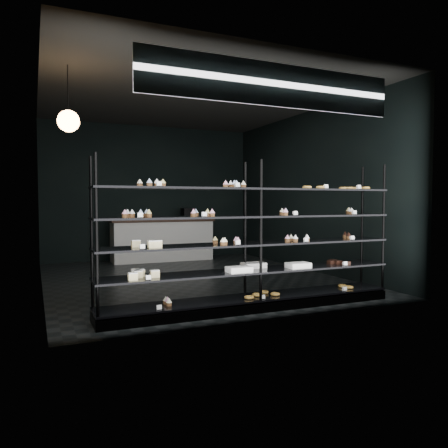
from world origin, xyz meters
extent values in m
cube|color=black|center=(0.00, 0.00, 0.01)|extent=(5.00, 6.00, 0.01)
cube|color=black|center=(0.00, 0.00, 3.20)|extent=(5.00, 6.00, 0.01)
cube|color=black|center=(0.00, 3.00, 1.60)|extent=(5.00, 0.01, 3.20)
cube|color=black|center=(0.00, -3.00, 1.60)|extent=(5.00, 0.01, 3.20)
cube|color=black|center=(-2.50, 0.00, 1.60)|extent=(0.01, 6.00, 3.20)
cube|color=black|center=(2.50, 0.00, 1.60)|extent=(0.01, 6.00, 3.20)
cube|color=black|center=(-0.03, -2.45, 0.06)|extent=(4.00, 0.50, 0.12)
cylinder|color=black|center=(-2.00, -2.67, 0.99)|extent=(0.04, 0.04, 1.85)
cylinder|color=black|center=(-2.00, -2.23, 0.99)|extent=(0.04, 0.04, 1.85)
cylinder|color=black|center=(-0.03, -2.67, 0.99)|extent=(0.04, 0.04, 1.85)
cylinder|color=black|center=(-0.03, -2.23, 0.99)|extent=(0.04, 0.04, 1.85)
cylinder|color=black|center=(1.94, -2.67, 0.99)|extent=(0.04, 0.04, 1.85)
cylinder|color=black|center=(1.94, -2.23, 0.99)|extent=(0.04, 0.04, 1.85)
cube|color=black|center=(-0.03, -2.45, 0.15)|extent=(4.00, 0.50, 0.03)
cube|color=black|center=(-0.03, -2.45, 0.50)|extent=(4.00, 0.50, 0.02)
cube|color=black|center=(-0.03, -2.45, 0.85)|extent=(4.00, 0.50, 0.02)
cube|color=black|center=(-0.03, -2.45, 1.20)|extent=(4.00, 0.50, 0.02)
cube|color=black|center=(-0.03, -2.45, 1.55)|extent=(4.00, 0.50, 0.02)
cube|color=white|center=(-1.32, -2.63, 1.59)|extent=(0.06, 0.04, 0.06)
cube|color=white|center=(-0.32, -2.63, 1.59)|extent=(0.06, 0.04, 0.06)
cube|color=white|center=(0.93, -2.63, 1.59)|extent=(0.05, 0.04, 0.06)
cube|color=white|center=(1.58, -2.63, 1.59)|extent=(0.06, 0.04, 0.06)
cube|color=white|center=(-1.51, -2.63, 1.24)|extent=(0.06, 0.04, 0.06)
cube|color=white|center=(-0.72, -2.63, 1.24)|extent=(0.05, 0.04, 0.06)
cube|color=white|center=(0.49, -2.63, 1.24)|extent=(0.05, 0.04, 0.06)
cube|color=white|center=(1.46, -2.63, 1.24)|extent=(0.06, 0.04, 0.06)
cube|color=white|center=(-1.47, -2.63, 0.89)|extent=(0.06, 0.04, 0.06)
cube|color=white|center=(-0.35, -2.63, 0.89)|extent=(0.06, 0.04, 0.06)
cube|color=white|center=(0.63, -2.63, 0.89)|extent=(0.05, 0.04, 0.06)
cube|color=white|center=(1.41, -2.63, 0.89)|extent=(0.06, 0.04, 0.06)
cube|color=white|center=(-1.49, -2.63, 0.54)|extent=(0.06, 0.04, 0.06)
cube|color=white|center=(1.31, -2.63, 0.54)|extent=(0.06, 0.04, 0.06)
cube|color=white|center=(-1.29, -2.63, 0.19)|extent=(0.06, 0.04, 0.06)
cube|color=white|center=(0.04, -2.63, 0.19)|extent=(0.05, 0.04, 0.06)
cube|color=white|center=(1.33, -2.63, 0.19)|extent=(0.06, 0.04, 0.06)
cube|color=#0D0C3F|center=(0.00, -2.92, 2.75)|extent=(3.20, 0.04, 0.45)
cube|color=white|center=(0.00, -2.94, 2.75)|extent=(3.30, 0.02, 0.50)
cylinder|color=black|center=(-2.16, -1.28, 2.89)|extent=(0.01, 0.01, 0.59)
sphere|color=#FAA457|center=(-2.16, -1.28, 2.45)|extent=(0.28, 0.28, 0.28)
cube|color=beige|center=(0.15, 2.50, 0.46)|extent=(2.32, 0.60, 0.92)
cube|color=black|center=(0.15, 2.50, 0.95)|extent=(2.41, 0.65, 0.06)
cube|color=black|center=(0.80, 2.50, 1.10)|extent=(0.30, 0.30, 0.25)
camera|label=1|loc=(-2.60, -7.42, 1.40)|focal=35.00mm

